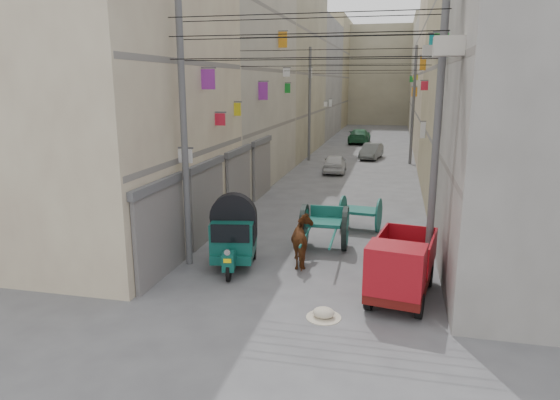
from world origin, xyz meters
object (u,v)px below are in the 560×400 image
(mini_truck, at_px, (400,272))
(horse, at_px, (304,242))
(tonga_cart, at_px, (325,226))
(second_cart, at_px, (360,213))
(distant_car_green, at_px, (359,136))
(distant_car_grey, at_px, (371,151))
(feed_sack, at_px, (324,313))
(auto_rickshaw, at_px, (234,234))
(distant_car_white, at_px, (335,163))

(mini_truck, distance_m, horse, 3.66)
(tonga_cart, xyz_separation_m, second_cart, (1.03, 2.52, -0.10))
(horse, xyz_separation_m, distant_car_green, (-0.74, 33.03, -0.07))
(tonga_cart, height_order, mini_truck, mini_truck)
(tonga_cart, height_order, distant_car_grey, tonga_cart)
(feed_sack, bearing_deg, tonga_cart, 98.01)
(auto_rickshaw, xyz_separation_m, distant_car_grey, (2.98, 23.74, -0.46))
(tonga_cart, xyz_separation_m, horse, (-0.40, -1.66, -0.05))
(mini_truck, distance_m, distant_car_white, 19.34)
(second_cart, height_order, distant_car_green, distant_car_green)
(tonga_cart, xyz_separation_m, mini_truck, (2.48, -3.90, 0.06))
(auto_rickshaw, bearing_deg, feed_sack, -52.77)
(distant_car_grey, bearing_deg, mini_truck, -76.62)
(horse, bearing_deg, tonga_cart, -120.87)
(auto_rickshaw, distance_m, horse, 2.20)
(second_cart, bearing_deg, distant_car_white, 108.77)
(auto_rickshaw, bearing_deg, distant_car_grey, 72.13)
(tonga_cart, distance_m, second_cart, 2.72)
(distant_car_white, distance_m, distant_car_grey, 6.73)
(distant_car_green, bearing_deg, distant_car_white, 89.78)
(distant_car_grey, distance_m, distant_car_green, 10.04)
(auto_rickshaw, xyz_separation_m, mini_truck, (4.98, -1.63, -0.18))
(mini_truck, relative_size, feed_sack, 6.26)
(horse, height_order, distant_car_white, horse)
(horse, bearing_deg, feed_sack, 90.63)
(mini_truck, xyz_separation_m, distant_car_white, (-3.97, 18.93, -0.27))
(feed_sack, bearing_deg, horse, 107.81)
(mini_truck, xyz_separation_m, feed_sack, (-1.75, -1.28, -0.72))
(second_cart, bearing_deg, mini_truck, -69.88)
(auto_rickshaw, height_order, tonga_cart, auto_rickshaw)
(tonga_cart, bearing_deg, mini_truck, -58.98)
(distant_car_grey, bearing_deg, distant_car_green, 108.23)
(second_cart, xyz_separation_m, feed_sack, (-0.31, -7.70, -0.56))
(tonga_cart, distance_m, distant_car_green, 31.39)
(auto_rickshaw, height_order, second_cart, auto_rickshaw)
(tonga_cart, bearing_deg, distant_car_grey, 87.23)
(mini_truck, bearing_deg, second_cart, 112.04)
(feed_sack, relative_size, distant_car_green, 0.12)
(second_cart, bearing_deg, feed_sack, -84.88)
(auto_rickshaw, height_order, distant_car_grey, auto_rickshaw)
(tonga_cart, distance_m, horse, 1.71)
(distant_car_white, bearing_deg, horse, 90.58)
(feed_sack, distance_m, distant_car_white, 20.33)
(second_cart, distance_m, distant_car_grey, 18.96)
(feed_sack, height_order, distant_car_white, distant_car_white)
(auto_rickshaw, xyz_separation_m, tonga_cart, (2.49, 2.27, -0.24))
(second_cart, height_order, distant_car_white, second_cart)
(auto_rickshaw, distance_m, distant_car_grey, 23.93)
(horse, bearing_deg, second_cart, -126.20)
(mini_truck, bearing_deg, tonga_cart, 131.81)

